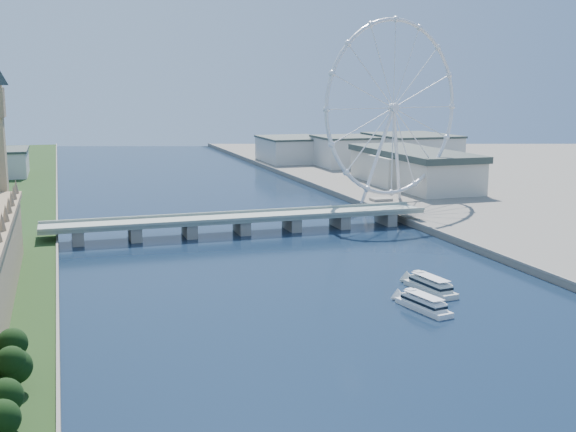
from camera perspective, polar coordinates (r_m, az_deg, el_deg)
name	(u,v)px	position (r m, az deg, el deg)	size (l,w,h in m)	color
westminster_bridge	(242,221)	(411.38, -3.69, -0.43)	(220.00, 22.00, 9.50)	gray
london_eye	(393,109)	(497.51, 8.33, 8.40)	(113.60, 39.12, 124.30)	silver
county_hall	(412,189)	(594.73, 9.79, 2.12)	(54.00, 144.00, 35.00)	beige
city_skyline	(215,158)	(669.85, -5.82, 4.58)	(505.00, 280.00, 32.00)	beige
tour_boat_near	(423,310)	(277.03, 10.65, -7.32)	(7.37, 28.87, 6.37)	white
tour_boat_far	(430,292)	(301.57, 11.18, -5.88)	(7.83, 30.61, 6.77)	silver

